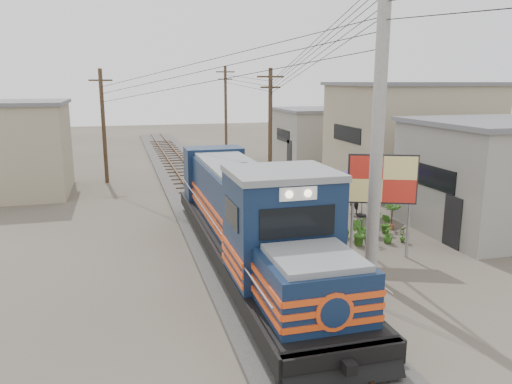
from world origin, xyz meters
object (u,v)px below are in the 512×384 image
object	(u,v)px
vendor	(354,199)
billboard	(382,182)
locomotive	(249,218)
market_umbrella	(364,169)

from	to	relation	value
vendor	billboard	bearing A→B (deg)	55.96
locomotive	vendor	world-z (taller)	locomotive
billboard	market_umbrella	xyz separation A→B (m)	(1.96, 5.17, -0.53)
billboard	vendor	distance (m)	6.12
locomotive	vendor	size ratio (longest dim) A/B	9.95
billboard	vendor	size ratio (longest dim) A/B	2.43
market_umbrella	vendor	bearing A→B (deg)	123.70
market_umbrella	vendor	size ratio (longest dim) A/B	1.92
locomotive	market_umbrella	xyz separation A→B (m)	(6.74, 4.75, 0.58)
billboard	locomotive	bearing A→B (deg)	-163.05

